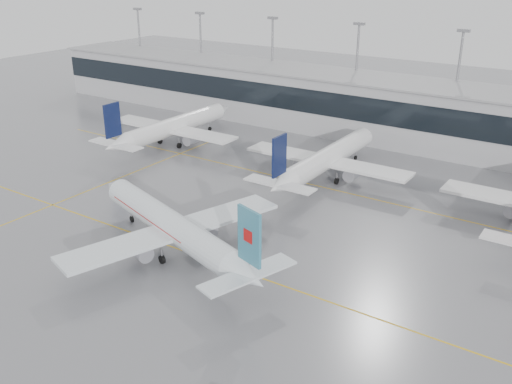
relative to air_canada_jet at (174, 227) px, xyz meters
The scene contains 11 objects.
ground 5.48m from the air_canada_jet, 16.75° to the left, with size 320.00×320.00×0.00m, color slate.
taxi_line_main 5.47m from the air_canada_jet, 16.75° to the left, with size 120.00×0.25×0.01m, color gold.
taxi_line_north 31.60m from the air_canada_jet, 83.06° to the left, with size 120.00×0.25×0.01m, color gold.
taxi_line_cross 31.01m from the air_canada_jet, 148.37° to the left, with size 0.25×60.00×0.01m, color gold.
terminal 63.29m from the air_canada_jet, 86.56° to the left, with size 180.00×15.00×12.00m, color #A2A1A5.
terminal_glass 55.84m from the air_canada_jet, 86.10° to the left, with size 180.00×0.20×5.00m, color black.
terminal_roof 63.81m from the air_canada_jet, 86.56° to the left, with size 182.00×16.00×0.40m, color gray.
light_masts 69.90m from the air_canada_jet, 86.86° to the left, with size 156.40×1.00×22.60m.
air_canada_jet is the anchor object (origin of this frame).
parked_jet_b 46.77m from the air_canada_jet, 131.86° to the left, with size 29.64×36.96×11.72m.
parked_jet_c 35.04m from the air_canada_jet, 83.79° to the left, with size 29.64×36.96×11.72m.
Camera 1 is at (41.34, -49.35, 35.67)m, focal length 40.00 mm.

